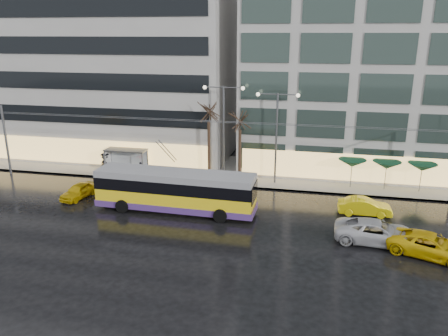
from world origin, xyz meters
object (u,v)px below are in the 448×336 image
(trolleybus, at_px, (175,192))
(taxi_a, at_px, (79,191))
(bus_shelter, at_px, (123,155))
(street_lamp_near, at_px, (224,120))

(trolleybus, xyz_separation_m, taxi_a, (-9.21, 1.01, -0.98))
(trolleybus, xyz_separation_m, bus_shelter, (-8.17, 8.17, 0.34))
(bus_shelter, height_order, street_lamp_near, street_lamp_near)
(street_lamp_near, bearing_deg, trolleybus, -104.94)
(taxi_a, bearing_deg, street_lamp_near, 42.78)
(trolleybus, relative_size, bus_shelter, 3.10)
(bus_shelter, bearing_deg, trolleybus, -45.00)
(trolleybus, relative_size, street_lamp_near, 1.44)
(trolleybus, bearing_deg, taxi_a, 173.72)
(bus_shelter, relative_size, street_lamp_near, 0.47)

